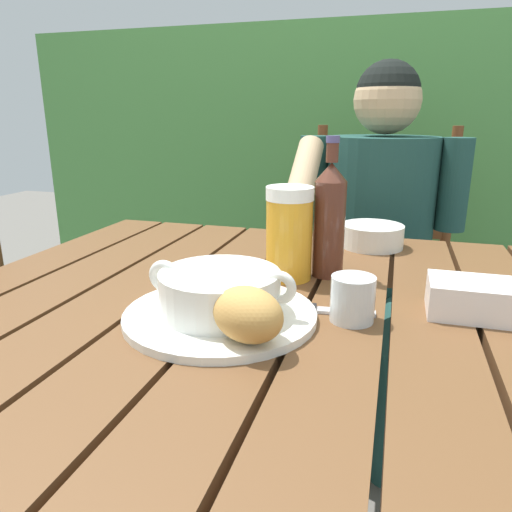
% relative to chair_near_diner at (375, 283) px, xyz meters
% --- Properties ---
extents(dining_table, '(1.12, 1.00, 0.77)m').
position_rel_chair_near_diner_xyz_m(dining_table, '(-0.14, -0.94, 0.18)').
color(dining_table, brown).
rests_on(dining_table, ground_plane).
extents(hedge_backdrop, '(2.93, 1.00, 2.51)m').
position_rel_chair_near_diner_xyz_m(hedge_backdrop, '(0.10, 0.71, 0.59)').
color(hedge_backdrop, '#488441').
rests_on(hedge_backdrop, ground_plane).
extents(chair_near_diner, '(0.49, 0.46, 1.03)m').
position_rel_chair_near_diner_xyz_m(chair_near_diner, '(0.00, 0.00, 0.00)').
color(chair_near_diner, brown).
rests_on(chair_near_diner, ground_plane).
extents(person_eating, '(0.48, 0.47, 1.21)m').
position_rel_chair_near_diner_xyz_m(person_eating, '(-0.00, -0.20, 0.22)').
color(person_eating, '#1E453F').
rests_on(person_eating, ground_plane).
extents(serving_plate, '(0.28, 0.28, 0.01)m').
position_rel_chair_near_diner_xyz_m(serving_plate, '(-0.19, -1.01, 0.28)').
color(serving_plate, white).
rests_on(serving_plate, dining_table).
extents(soup_bowl, '(0.23, 0.18, 0.07)m').
position_rel_chair_near_diner_xyz_m(soup_bowl, '(-0.19, -1.01, 0.32)').
color(soup_bowl, white).
rests_on(soup_bowl, serving_plate).
extents(bread_roll, '(0.13, 0.12, 0.07)m').
position_rel_chair_near_diner_xyz_m(bread_roll, '(-0.12, -1.09, 0.33)').
color(bread_roll, tan).
rests_on(bread_roll, serving_plate).
extents(beer_glass, '(0.09, 0.09, 0.17)m').
position_rel_chair_near_diner_xyz_m(beer_glass, '(-0.13, -0.81, 0.36)').
color(beer_glass, orange).
rests_on(beer_glass, dining_table).
extents(beer_bottle, '(0.06, 0.06, 0.26)m').
position_rel_chair_near_diner_xyz_m(beer_bottle, '(-0.07, -0.77, 0.39)').
color(beer_bottle, '#532A1D').
rests_on(beer_bottle, dining_table).
extents(water_glass_small, '(0.06, 0.06, 0.07)m').
position_rel_chair_near_diner_xyz_m(water_glass_small, '(-0.00, -0.97, 0.31)').
color(water_glass_small, silver).
rests_on(water_glass_small, dining_table).
extents(butter_tub, '(0.12, 0.09, 0.05)m').
position_rel_chair_near_diner_xyz_m(butter_tub, '(0.16, -0.90, 0.30)').
color(butter_tub, white).
rests_on(butter_tub, dining_table).
extents(table_knife, '(0.15, 0.03, 0.01)m').
position_rel_chair_near_diner_xyz_m(table_knife, '(-0.06, -0.95, 0.28)').
color(table_knife, silver).
rests_on(table_knife, dining_table).
extents(diner_bowl, '(0.14, 0.14, 0.05)m').
position_rel_chair_near_diner_xyz_m(diner_bowl, '(0.00, -0.54, 0.30)').
color(diner_bowl, white).
rests_on(diner_bowl, dining_table).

